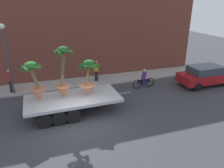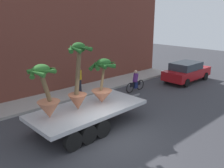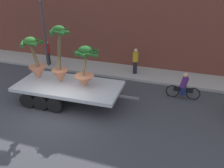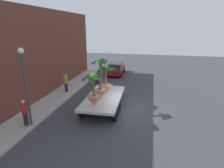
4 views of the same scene
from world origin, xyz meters
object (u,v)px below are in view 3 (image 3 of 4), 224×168
flatbed_trailer (65,88)px  street_lamp (43,22)px  pedestrian_far_left (135,61)px  pedestrian_near_gate (48,52)px  potted_palm_rear (36,62)px  potted_palm_front (85,69)px  cyclist (184,87)px  potted_palm_middle (60,61)px

flatbed_trailer → street_lamp: 5.70m
pedestrian_far_left → street_lamp: 6.64m
flatbed_trailer → pedestrian_near_gate: 5.42m
potted_palm_rear → pedestrian_far_left: potted_palm_rear is taller
potted_palm_front → street_lamp: 6.08m
potted_palm_front → cyclist: (4.82, 2.13, -1.31)m
potted_palm_rear → pedestrian_far_left: bearing=43.0°
potted_palm_middle → pedestrian_near_gate: potted_palm_middle is taller
potted_palm_middle → pedestrian_far_left: (3.01, 4.29, -1.15)m
potted_palm_front → potted_palm_rear: bearing=178.3°
potted_palm_front → pedestrian_far_left: bearing=69.7°
pedestrian_far_left → potted_palm_front: bearing=-110.3°
pedestrian_far_left → potted_palm_middle: bearing=-125.1°
potted_palm_front → street_lamp: size_ratio=0.45×
street_lamp → flatbed_trailer: bearing=-48.0°
potted_palm_front → street_lamp: (-4.64, 3.72, 1.25)m
flatbed_trailer → potted_palm_middle: size_ratio=2.15×
flatbed_trailer → potted_palm_middle: bearing=149.0°
pedestrian_near_gate → pedestrian_far_left: same height
potted_palm_rear → pedestrian_near_gate: bearing=115.2°
potted_palm_middle → pedestrian_near_gate: 5.31m
potted_palm_middle → street_lamp: size_ratio=0.63×
pedestrian_near_gate → street_lamp: street_lamp is taller
flatbed_trailer → pedestrian_far_left: bearing=57.6°
flatbed_trailer → potted_palm_front: 1.71m
potted_palm_front → pedestrian_far_left: potted_palm_front is taller
potted_palm_middle → street_lamp: bearing=131.2°
flatbed_trailer → potted_palm_front: potted_palm_front is taller
potted_palm_middle → pedestrian_near_gate: bearing=130.4°
street_lamp → pedestrian_far_left: bearing=5.5°
cyclist → potted_palm_front: bearing=-156.1°
pedestrian_near_gate → street_lamp: size_ratio=0.35×
flatbed_trailer → pedestrian_far_left: 5.24m
potted_palm_rear → potted_palm_middle: size_ratio=0.76×
potted_palm_front → cyclist: 5.43m
potted_palm_front → pedestrian_near_gate: potted_palm_front is taller
potted_palm_rear → street_lamp: (-1.70, 3.63, 1.27)m
potted_palm_rear → pedestrian_far_left: (4.54, 4.23, -0.92)m
potted_palm_middle → flatbed_trailer: bearing=-31.0°
potted_palm_front → cyclist: potted_palm_front is taller
potted_palm_front → potted_palm_middle: bearing=178.9°
potted_palm_rear → cyclist: potted_palm_rear is taller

